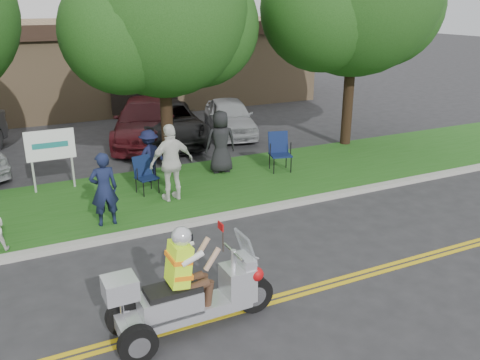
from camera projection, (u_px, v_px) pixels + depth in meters
name	position (u px, v px, depth m)	size (l,w,h in m)	color
ground	(268.00, 284.00, 9.33)	(120.00, 120.00, 0.00)	#28282B
centerline_near	(284.00, 299.00, 8.84)	(60.00, 0.10, 0.01)	gold
centerline_far	(280.00, 295.00, 8.97)	(60.00, 0.10, 0.01)	gold
curb	(205.00, 220.00, 11.90)	(60.00, 0.25, 0.12)	#A8A89E
grass_verge	(175.00, 191.00, 13.72)	(60.00, 4.00, 0.10)	#1F5416
commercial_building	(121.00, 61.00, 25.56)	(18.00, 8.20, 4.00)	#9E7F5B
tree_mid	(163.00, 19.00, 14.20)	(5.88, 4.80, 7.05)	#332114
business_sign	(51.00, 148.00, 13.31)	(1.25, 0.06, 1.75)	silver
trike_scooter	(186.00, 296.00, 7.81)	(2.75, 0.92, 1.80)	black
lawn_chair_a	(144.00, 172.00, 13.35)	(0.62, 0.63, 0.97)	black
lawn_chair_b	(279.00, 149.00, 15.10)	(0.73, 0.75, 1.14)	black
spectator_adult_left	(104.00, 189.00, 11.29)	(0.62, 0.41, 1.70)	#151D3B
spectator_adult_right	(172.00, 163.00, 12.70)	(1.15, 0.48, 1.97)	white
spectator_chair_a	(149.00, 156.00, 14.11)	(0.95, 0.55, 1.47)	#141738
spectator_chair_b	(221.00, 142.00, 14.80)	(0.90, 0.58, 1.84)	black
parked_car_mid	(167.00, 122.00, 18.50)	(2.38, 5.15, 1.43)	black
parked_car_right	(146.00, 121.00, 18.46)	(2.13, 5.25, 1.52)	#481016
parked_car_far_right	(229.00, 117.00, 19.50)	(1.63, 4.06, 1.38)	#9C9EA2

